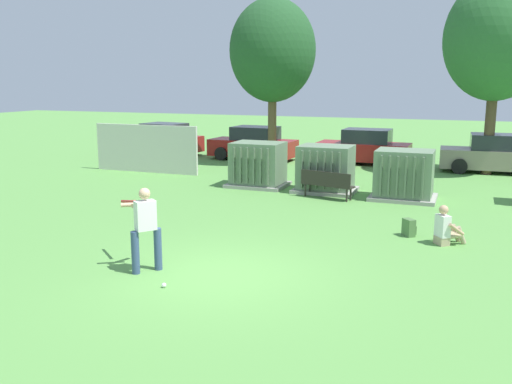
# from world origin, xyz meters

# --- Properties ---
(ground_plane) EXTENTS (96.00, 96.00, 0.00)m
(ground_plane) POSITION_xyz_m (0.00, 0.00, 0.00)
(ground_plane) COLOR #5B9947
(fence_panel) EXTENTS (4.80, 0.12, 2.00)m
(fence_panel) POSITION_xyz_m (-8.26, 10.50, 1.00)
(fence_panel) COLOR beige
(fence_panel) RESTS_ON ground
(transformer_west) EXTENTS (2.10, 1.70, 1.62)m
(transformer_west) POSITION_xyz_m (-2.70, 9.18, 0.79)
(transformer_west) COLOR #9E9B93
(transformer_west) RESTS_ON ground
(transformer_mid_west) EXTENTS (2.10, 1.70, 1.62)m
(transformer_mid_west) POSITION_xyz_m (-0.14, 9.06, 0.79)
(transformer_mid_west) COLOR #9E9B93
(transformer_mid_west) RESTS_ON ground
(transformer_mid_east) EXTENTS (2.10, 1.70, 1.62)m
(transformer_mid_east) POSITION_xyz_m (2.55, 8.77, 0.79)
(transformer_mid_east) COLOR #9E9B93
(transformer_mid_east) RESTS_ON ground
(park_bench) EXTENTS (1.84, 0.83, 0.92)m
(park_bench) POSITION_xyz_m (0.19, 7.93, 0.54)
(park_bench) COLOR #2D2823
(park_bench) RESTS_ON ground
(batter) EXTENTS (1.41, 1.20, 1.74)m
(batter) POSITION_xyz_m (-1.54, -0.32, 0.98)
(batter) COLOR #384C75
(batter) RESTS_ON ground
(sports_ball) EXTENTS (0.09, 0.09, 0.09)m
(sports_ball) POSITION_xyz_m (-0.72, -1.02, 0.04)
(sports_ball) COLOR white
(sports_ball) RESTS_ON ground
(seated_spectator) EXTENTS (0.77, 0.70, 0.96)m
(seated_spectator) POSITION_xyz_m (4.10, 3.86, 0.38)
(seated_spectator) COLOR tan
(seated_spectator) RESTS_ON ground
(backpack) EXTENTS (0.37, 0.38, 0.44)m
(backpack) POSITION_xyz_m (3.21, 4.29, 0.21)
(backpack) COLOR #4C723F
(backpack) RESTS_ON ground
(tree_left) EXTENTS (3.91, 3.91, 7.48)m
(tree_left) POSITION_xyz_m (-4.17, 14.89, 5.13)
(tree_left) COLOR brown
(tree_left) RESTS_ON ground
(tree_center_left) EXTENTS (4.14, 4.14, 7.92)m
(tree_center_left) POSITION_xyz_m (5.19, 15.11, 5.43)
(tree_center_left) COLOR brown
(tree_center_left) RESTS_ON ground
(parked_car_leftmost) EXTENTS (4.40, 2.37, 1.62)m
(parked_car_leftmost) POSITION_xyz_m (-10.63, 15.95, 0.75)
(parked_car_leftmost) COLOR maroon
(parked_car_leftmost) RESTS_ON ground
(parked_car_left_of_center) EXTENTS (4.28, 2.07, 1.62)m
(parked_car_left_of_center) POSITION_xyz_m (-5.41, 15.69, 0.75)
(parked_car_left_of_center) COLOR maroon
(parked_car_left_of_center) RESTS_ON ground
(parked_car_right_of_center) EXTENTS (4.23, 1.97, 1.62)m
(parked_car_right_of_center) POSITION_xyz_m (-0.08, 16.18, 0.75)
(parked_car_right_of_center) COLOR maroon
(parked_car_right_of_center) RESTS_ON ground
(parked_car_rightmost) EXTENTS (4.27, 2.06, 1.62)m
(parked_car_rightmost) POSITION_xyz_m (5.44, 15.64, 0.75)
(parked_car_rightmost) COLOR gray
(parked_car_rightmost) RESTS_ON ground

